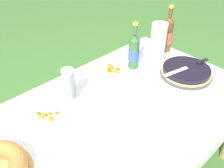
# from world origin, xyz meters

# --- Properties ---
(garden_table) EXTENTS (1.82, 0.98, 0.68)m
(garden_table) POSITION_xyz_m (0.00, 0.00, 0.62)
(garden_table) COLOR #A87A47
(garden_table) RESTS_ON ground_plane
(tablecloth) EXTENTS (1.83, 0.99, 0.10)m
(tablecloth) POSITION_xyz_m (0.00, 0.00, 0.67)
(tablecloth) COLOR white
(tablecloth) RESTS_ON garden_table
(berry_tart) EXTENTS (0.34, 0.34, 0.06)m
(berry_tart) POSITION_xyz_m (0.66, -0.07, 0.71)
(berry_tart) COLOR #38383D
(berry_tart) RESTS_ON tablecloth
(serving_knife) EXTENTS (0.37, 0.11, 0.01)m
(serving_knife) POSITION_xyz_m (0.69, -0.08, 0.75)
(serving_knife) COLOR silver
(serving_knife) RESTS_ON berry_tart
(cup_stack) EXTENTS (0.07, 0.07, 0.20)m
(cup_stack) POSITION_xyz_m (-0.04, 0.26, 0.79)
(cup_stack) COLOR white
(cup_stack) RESTS_ON tablecloth
(cider_bottle_green) EXTENTS (0.08, 0.08, 0.33)m
(cider_bottle_green) POSITION_xyz_m (0.49, 0.24, 0.81)
(cider_bottle_green) COLOR #2D562D
(cider_bottle_green) RESTS_ON tablecloth
(cider_bottle_amber) EXTENTS (0.07, 0.07, 0.35)m
(cider_bottle_amber) POSITION_xyz_m (0.84, 0.23, 0.82)
(cider_bottle_amber) COLOR brown
(cider_bottle_amber) RESTS_ON tablecloth
(snack_plate_left) EXTENTS (0.23, 0.23, 0.06)m
(snack_plate_left) POSITION_xyz_m (0.33, 0.31, 0.70)
(snack_plate_left) COLOR white
(snack_plate_left) RESTS_ON tablecloth
(snack_plate_right) EXTENTS (0.23, 0.23, 0.05)m
(snack_plate_right) POSITION_xyz_m (-0.22, 0.23, 0.70)
(snack_plate_right) COLOR white
(snack_plate_right) RESTS_ON tablecloth
(paper_towel_roll) EXTENTS (0.11, 0.11, 0.27)m
(paper_towel_roll) POSITION_xyz_m (0.71, 0.21, 0.82)
(paper_towel_roll) COLOR white
(paper_towel_roll) RESTS_ON tablecloth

